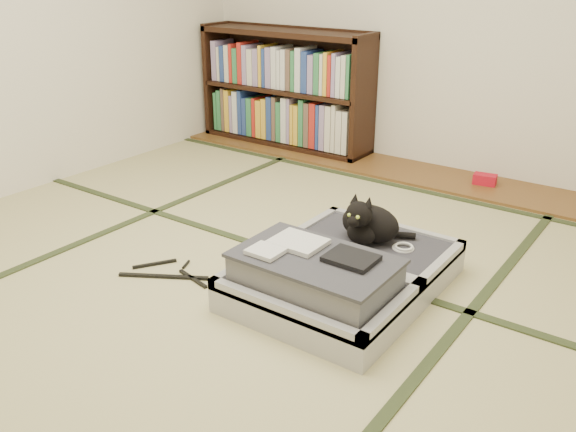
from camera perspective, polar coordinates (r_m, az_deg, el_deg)
The scene contains 9 objects.
floor at distance 2.95m, azimuth -4.79°, elevation -6.42°, with size 4.50×4.50×0.00m, color tan.
wood_strip at distance 4.52m, azimuth 11.78°, elevation 3.97°, with size 4.00×0.50×0.02m, color brown.
red_item at distance 4.37m, azimuth 17.94°, elevation 3.28°, with size 0.15×0.09×0.07m, color red.
tatami_borders at distance 3.29m, azimuth 0.75°, elevation -2.95°, with size 4.00×4.50×0.01m.
bookcase at distance 5.04m, azimuth -0.27°, elevation 11.61°, with size 1.49×0.34×0.96m.
suitcase at distance 2.82m, azimuth 4.83°, elevation -5.39°, with size 0.77×1.03×0.30m.
cat at distance 2.99m, azimuth 7.49°, elevation -0.69°, with size 0.34×0.35×0.28m.
cable_coil at distance 2.99m, azimuth 10.74°, elevation -2.91°, with size 0.11×0.11×0.03m.
hanger at distance 3.08m, azimuth -11.09°, elevation -5.30°, with size 0.45×0.32×0.01m.
Camera 1 is at (1.69, -1.94, 1.44)m, focal length 38.00 mm.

